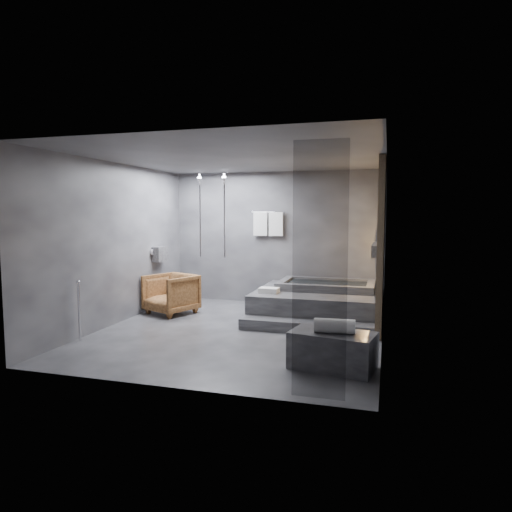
% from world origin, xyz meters
% --- Properties ---
extents(room, '(5.00, 5.04, 2.82)m').
position_xyz_m(room, '(0.40, 0.24, 1.73)').
color(room, '#2A2A2C').
rests_on(room, ground).
extents(tub_deck, '(2.20, 2.00, 0.50)m').
position_xyz_m(tub_deck, '(1.05, 1.45, 0.25)').
color(tub_deck, '#2F2F31').
rests_on(tub_deck, ground).
extents(tub_step, '(2.20, 0.36, 0.18)m').
position_xyz_m(tub_step, '(1.05, 0.27, 0.09)').
color(tub_step, '#2F2F31').
rests_on(tub_step, ground).
extents(concrete_bench, '(1.11, 0.75, 0.46)m').
position_xyz_m(concrete_bench, '(1.67, -1.36, 0.23)').
color(concrete_bench, '#2E2E30').
rests_on(concrete_bench, ground).
extents(driftwood_chair, '(1.09, 1.10, 0.76)m').
position_xyz_m(driftwood_chair, '(-1.69, 0.92, 0.38)').
color(driftwood_chair, '#482812').
rests_on(driftwood_chair, ground).
extents(rolled_towel, '(0.51, 0.21, 0.18)m').
position_xyz_m(rolled_towel, '(1.69, -1.40, 0.55)').
color(rolled_towel, white).
rests_on(rolled_towel, concrete_bench).
extents(deck_towel, '(0.35, 0.26, 0.09)m').
position_xyz_m(deck_towel, '(0.26, 0.91, 0.55)').
color(deck_towel, white).
rests_on(deck_towel, tub_deck).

